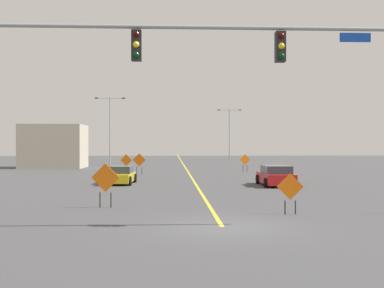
# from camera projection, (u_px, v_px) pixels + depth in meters

# --- Properties ---
(ground) EXTENTS (187.76, 187.76, 0.00)m
(ground) POSITION_uv_depth(u_px,v_px,m) (222.00, 227.00, 16.41)
(ground) COLOR #444447
(road_centre_stripe) EXTENTS (0.16, 104.31, 0.01)m
(road_centre_stripe) POSITION_uv_depth(u_px,v_px,m) (183.00, 163.00, 68.52)
(road_centre_stripe) COLOR yellow
(road_centre_stripe) RESTS_ON ground
(traffic_signal_assembly) EXTENTS (15.00, 0.44, 7.44)m
(traffic_signal_assembly) POSITION_uv_depth(u_px,v_px,m) (138.00, 64.00, 16.26)
(traffic_signal_assembly) COLOR gray
(traffic_signal_assembly) RESTS_ON ground
(street_lamp_far_right) EXTENTS (4.13, 0.24, 8.76)m
(street_lamp_far_right) POSITION_uv_depth(u_px,v_px,m) (229.00, 130.00, 81.89)
(street_lamp_far_right) COLOR gray
(street_lamp_far_right) RESTS_ON ground
(street_lamp_near_right) EXTENTS (4.09, 0.24, 9.16)m
(street_lamp_near_right) POSITION_uv_depth(u_px,v_px,m) (110.00, 125.00, 64.59)
(street_lamp_near_right) COLOR gray
(street_lamp_near_right) RESTS_ON ground
(construction_sign_left_lane) EXTENTS (1.09, 0.17, 1.78)m
(construction_sign_left_lane) POSITION_uv_depth(u_px,v_px,m) (245.00, 161.00, 47.87)
(construction_sign_left_lane) COLOR orange
(construction_sign_left_lane) RESTS_ON ground
(construction_sign_right_lane) EXTENTS (1.16, 0.25, 1.83)m
(construction_sign_right_lane) POSITION_uv_depth(u_px,v_px,m) (126.00, 161.00, 46.29)
(construction_sign_right_lane) COLOR orange
(construction_sign_right_lane) RESTS_ON ground
(construction_sign_median_near) EXTENTS (1.23, 0.27, 1.95)m
(construction_sign_median_near) POSITION_uv_depth(u_px,v_px,m) (139.00, 161.00, 44.40)
(construction_sign_median_near) COLOR orange
(construction_sign_median_near) RESTS_ON ground
(construction_sign_median_far) EXTENTS (1.08, 0.11, 1.67)m
(construction_sign_median_far) POSITION_uv_depth(u_px,v_px,m) (290.00, 189.00, 19.31)
(construction_sign_median_far) COLOR orange
(construction_sign_median_far) RESTS_ON ground
(construction_sign_right_shoulder) EXTENTS (1.29, 0.23, 1.99)m
(construction_sign_right_shoulder) POSITION_uv_depth(u_px,v_px,m) (105.00, 180.00, 21.37)
(construction_sign_right_shoulder) COLOR orange
(construction_sign_right_shoulder) RESTS_ON ground
(car_red_near) EXTENTS (2.15, 4.42, 1.38)m
(car_red_near) POSITION_uv_depth(u_px,v_px,m) (276.00, 176.00, 32.39)
(car_red_near) COLOR red
(car_red_near) RESTS_ON ground
(car_yellow_mid) EXTENTS (2.11, 3.96, 1.26)m
(car_yellow_mid) POSITION_uv_depth(u_px,v_px,m) (120.00, 176.00, 33.79)
(car_yellow_mid) COLOR gold
(car_yellow_mid) RESTS_ON ground
(roadside_building_west) EXTENTS (7.02, 5.72, 5.06)m
(roadside_building_west) POSITION_uv_depth(u_px,v_px,m) (54.00, 146.00, 55.90)
(roadside_building_west) COLOR #B2A893
(roadside_building_west) RESTS_ON ground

